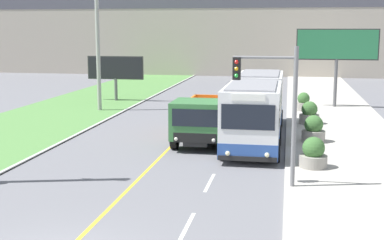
{
  "coord_description": "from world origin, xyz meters",
  "views": [
    {
      "loc": [
        5.52,
        -11.29,
        5.71
      ],
      "look_at": [
        1.1,
        13.23,
        1.4
      ],
      "focal_mm": 50.0,
      "sensor_mm": 36.0,
      "label": 1
    }
  ],
  "objects_px": {
    "utility_pole_far": "(97,27)",
    "planter_round_third": "(309,114)",
    "billboard_small": "(115,69)",
    "planter_round_near": "(313,154)",
    "city_bus": "(256,108)",
    "traffic_light_mast": "(275,98)",
    "car_distant": "(238,92)",
    "planter_round_far": "(303,103)",
    "planter_round_second": "(314,130)",
    "dump_truck": "(203,121)",
    "billboard_large": "(337,47)"
  },
  "relations": [
    {
      "from": "city_bus",
      "to": "planter_round_second",
      "type": "bearing_deg",
      "value": -10.1
    },
    {
      "from": "city_bus",
      "to": "planter_round_far",
      "type": "bearing_deg",
      "value": 74.75
    },
    {
      "from": "traffic_light_mast",
      "to": "planter_round_far",
      "type": "bearing_deg",
      "value": 85.15
    },
    {
      "from": "planter_round_far",
      "to": "utility_pole_far",
      "type": "bearing_deg",
      "value": -172.2
    },
    {
      "from": "billboard_small",
      "to": "planter_round_second",
      "type": "relative_size",
      "value": 3.36
    },
    {
      "from": "dump_truck",
      "to": "traffic_light_mast",
      "type": "distance_m",
      "value": 7.9
    },
    {
      "from": "city_bus",
      "to": "planter_round_third",
      "type": "height_order",
      "value": "city_bus"
    },
    {
      "from": "billboard_small",
      "to": "car_distant",
      "type": "bearing_deg",
      "value": 9.71
    },
    {
      "from": "dump_truck",
      "to": "traffic_light_mast",
      "type": "height_order",
      "value": "traffic_light_mast"
    },
    {
      "from": "city_bus",
      "to": "planter_round_third",
      "type": "relative_size",
      "value": 8.93
    },
    {
      "from": "billboard_large",
      "to": "planter_round_second",
      "type": "relative_size",
      "value": 4.29
    },
    {
      "from": "utility_pole_far",
      "to": "planter_round_second",
      "type": "relative_size",
      "value": 8.57
    },
    {
      "from": "traffic_light_mast",
      "to": "planter_round_second",
      "type": "xyz_separation_m",
      "value": [
        1.78,
        7.98,
        -2.6
      ]
    },
    {
      "from": "billboard_small",
      "to": "planter_round_second",
      "type": "height_order",
      "value": "billboard_small"
    },
    {
      "from": "billboard_large",
      "to": "billboard_small",
      "type": "height_order",
      "value": "billboard_large"
    },
    {
      "from": "billboard_large",
      "to": "planter_round_near",
      "type": "height_order",
      "value": "billboard_large"
    },
    {
      "from": "planter_round_third",
      "to": "utility_pole_far",
      "type": "bearing_deg",
      "value": 167.28
    },
    {
      "from": "city_bus",
      "to": "traffic_light_mast",
      "type": "distance_m",
      "value": 8.72
    },
    {
      "from": "traffic_light_mast",
      "to": "planter_round_third",
      "type": "relative_size",
      "value": 3.8
    },
    {
      "from": "planter_round_far",
      "to": "billboard_large",
      "type": "bearing_deg",
      "value": 46.02
    },
    {
      "from": "planter_round_second",
      "to": "planter_round_near",
      "type": "bearing_deg",
      "value": -92.51
    },
    {
      "from": "car_distant",
      "to": "planter_round_far",
      "type": "height_order",
      "value": "car_distant"
    },
    {
      "from": "city_bus",
      "to": "billboard_small",
      "type": "xyz_separation_m",
      "value": [
        -11.81,
        12.84,
        0.9
      ]
    },
    {
      "from": "traffic_light_mast",
      "to": "planter_round_far",
      "type": "xyz_separation_m",
      "value": [
        1.55,
        18.24,
        -2.63
      ]
    },
    {
      "from": "planter_round_second",
      "to": "planter_round_far",
      "type": "distance_m",
      "value": 10.27
    },
    {
      "from": "planter_round_far",
      "to": "billboard_small",
      "type": "bearing_deg",
      "value": 167.95
    },
    {
      "from": "utility_pole_far",
      "to": "billboard_small",
      "type": "height_order",
      "value": "utility_pole_far"
    },
    {
      "from": "car_distant",
      "to": "billboard_large",
      "type": "relative_size",
      "value": 0.75
    },
    {
      "from": "planter_round_third",
      "to": "planter_round_far",
      "type": "bearing_deg",
      "value": 92.36
    },
    {
      "from": "dump_truck",
      "to": "billboard_small",
      "type": "distance_m",
      "value": 17.37
    },
    {
      "from": "billboard_small",
      "to": "planter_round_far",
      "type": "relative_size",
      "value": 3.57
    },
    {
      "from": "traffic_light_mast",
      "to": "city_bus",
      "type": "bearing_deg",
      "value": 97.45
    },
    {
      "from": "planter_round_second",
      "to": "dump_truck",
      "type": "bearing_deg",
      "value": -166.74
    },
    {
      "from": "utility_pole_far",
      "to": "planter_round_third",
      "type": "relative_size",
      "value": 8.54
    },
    {
      "from": "city_bus",
      "to": "traffic_light_mast",
      "type": "height_order",
      "value": "traffic_light_mast"
    },
    {
      "from": "billboard_large",
      "to": "planter_round_far",
      "type": "bearing_deg",
      "value": -133.98
    },
    {
      "from": "city_bus",
      "to": "planter_round_second",
      "type": "xyz_separation_m",
      "value": [
        2.9,
        -0.52,
        -0.96
      ]
    },
    {
      "from": "billboard_small",
      "to": "planter_round_near",
      "type": "relative_size",
      "value": 3.56
    },
    {
      "from": "dump_truck",
      "to": "billboard_large",
      "type": "bearing_deg",
      "value": 61.77
    },
    {
      "from": "dump_truck",
      "to": "planter_round_third",
      "type": "height_order",
      "value": "dump_truck"
    },
    {
      "from": "car_distant",
      "to": "planter_round_near",
      "type": "relative_size",
      "value": 3.41
    },
    {
      "from": "billboard_small",
      "to": "utility_pole_far",
      "type": "bearing_deg",
      "value": -84.88
    },
    {
      "from": "planter_round_third",
      "to": "planter_round_second",
      "type": "bearing_deg",
      "value": -89.72
    },
    {
      "from": "traffic_light_mast",
      "to": "utility_pole_far",
      "type": "bearing_deg",
      "value": 127.38
    },
    {
      "from": "traffic_light_mast",
      "to": "planter_round_far",
      "type": "relative_size",
      "value": 4.05
    },
    {
      "from": "dump_truck",
      "to": "car_distant",
      "type": "bearing_deg",
      "value": 89.25
    },
    {
      "from": "city_bus",
      "to": "billboard_small",
      "type": "relative_size",
      "value": 2.66
    },
    {
      "from": "billboard_small",
      "to": "planter_round_near",
      "type": "xyz_separation_m",
      "value": [
        14.48,
        -18.48,
        -1.89
      ]
    },
    {
      "from": "dump_truck",
      "to": "planter_round_third",
      "type": "relative_size",
      "value": 5.06
    },
    {
      "from": "car_distant",
      "to": "planter_round_far",
      "type": "relative_size",
      "value": 3.42
    }
  ]
}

